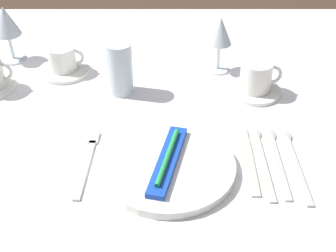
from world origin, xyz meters
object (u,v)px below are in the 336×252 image
dinner_knife (250,161)px  drink_tumbler (120,71)px  coffee_cup_left (257,76)px  coffee_cup_far (63,58)px  toothbrush_package (168,160)px  wine_glass_left (6,23)px  wine_glass_centre (220,34)px  spoon_dessert (276,154)px  spoon_tea (293,156)px  fork_outer (88,160)px  dinner_plate (168,166)px  spoon_soup (260,153)px

dinner_knife → drink_tumbler: (-0.28, 0.27, 0.06)m
coffee_cup_left → coffee_cup_far: size_ratio=1.08×
coffee_cup_far → toothbrush_package: bearing=-54.7°
toothbrush_package → coffee_cup_far: size_ratio=2.24×
drink_tumbler → toothbrush_package: bearing=-68.4°
toothbrush_package → wine_glass_left: wine_glass_left is taller
coffee_cup_left → wine_glass_centre: (-0.08, 0.11, 0.06)m
spoon_dessert → spoon_tea: size_ratio=0.96×
spoon_dessert → coffee_cup_left: 0.24m
fork_outer → wine_glass_left: bearing=121.6°
fork_outer → wine_glass_left: (-0.27, 0.43, 0.11)m
coffee_cup_far → dinner_knife: bearing=-39.7°
dinner_plate → coffee_cup_left: size_ratio=2.64×
toothbrush_package → coffee_cup_left: size_ratio=2.07×
spoon_dessert → spoon_tea: 0.04m
spoon_soup → wine_glass_left: 0.75m
dinner_knife → coffee_cup_far: (-0.44, 0.37, 0.04)m
spoon_dessert → dinner_knife: bearing=-156.3°
toothbrush_package → dinner_plate: bearing=0.0°
spoon_soup → spoon_dessert: same height
toothbrush_package → fork_outer: (-0.16, 0.03, -0.02)m
dinner_knife → coffee_cup_far: bearing=140.3°
dinner_plate → coffee_cup_left: coffee_cup_left is taller
dinner_knife → coffee_cup_left: coffee_cup_left is taller
dinner_knife → coffee_cup_left: (0.05, 0.27, 0.04)m
wine_glass_centre → coffee_cup_left: bearing=-53.2°
spoon_soup → coffee_cup_left: 0.25m
coffee_cup_left → drink_tumbler: 0.33m
fork_outer → spoon_tea: bearing=1.8°
drink_tumbler → wine_glass_centre: bearing=23.3°
spoon_soup → wine_glass_centre: wine_glass_centre is taller
spoon_tea → wine_glass_left: bearing=148.6°
dinner_plate → coffee_cup_far: size_ratio=2.85×
toothbrush_package → spoon_dessert: bearing=12.0°
coffee_cup_left → wine_glass_left: 0.67m
dinner_knife → wine_glass_centre: (-0.03, 0.38, 0.10)m
wine_glass_left → drink_tumbler: wine_glass_left is taller
dinner_plate → wine_glass_left: size_ratio=1.73×
toothbrush_package → spoon_tea: toothbrush_package is taller
fork_outer → dinner_knife: same height
spoon_dessert → coffee_cup_left: (-0.01, 0.24, 0.04)m
dinner_plate → dinner_knife: bearing=7.7°
coffee_cup_left → wine_glass_left: size_ratio=0.66×
fork_outer → coffee_cup_left: bearing=34.5°
dinner_plate → wine_glass_centre: size_ratio=1.79×
dinner_plate → wine_glass_centre: wine_glass_centre is taller
coffee_cup_far → wine_glass_left: bearing=155.9°
toothbrush_package → coffee_cup_left: (0.22, 0.29, 0.02)m
spoon_soup → coffee_cup_left: (0.02, 0.24, 0.04)m
toothbrush_package → coffee_cup_far: 0.48m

